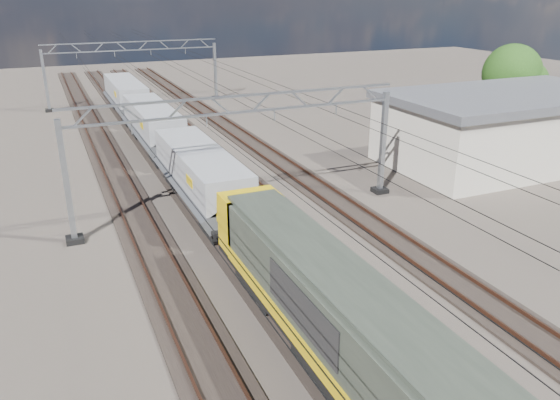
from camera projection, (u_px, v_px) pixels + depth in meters
name	position (u px, v px, depth m)	size (l,w,h in m)	color
ground	(270.00, 241.00, 28.98)	(160.00, 160.00, 0.00)	black
track_outer_west	(157.00, 261.00, 26.73)	(2.60, 140.00, 0.30)	black
track_loco	(234.00, 246.00, 28.21)	(2.60, 140.00, 0.30)	black
track_inner_east	(304.00, 234.00, 29.70)	(2.60, 140.00, 0.30)	black
track_outer_east	(366.00, 222.00, 31.19)	(2.60, 140.00, 0.30)	black
catenary_gantry_mid	(242.00, 151.00, 30.99)	(19.90, 0.90, 7.11)	#92989F
catenary_gantry_far	(135.00, 70.00, 61.78)	(19.90, 0.90, 7.11)	#92989F
overhead_wires	(220.00, 106.00, 33.75)	(12.03, 140.00, 0.53)	black
locomotive	(352.00, 331.00, 17.36)	(2.76, 21.10, 3.62)	black
hopper_wagon_lead	(200.00, 174.00, 32.53)	(3.38, 13.00, 3.25)	black
hopper_wagon_mid	(153.00, 123.00, 44.67)	(3.38, 13.00, 3.25)	black
hopper_wagon_third	(126.00, 95.00, 56.82)	(3.38, 13.00, 3.25)	black
industrial_shed	(507.00, 127.00, 41.31)	(18.60, 10.60, 5.40)	beige
tree_far	(516.00, 76.00, 50.22)	(5.74, 5.34, 7.94)	#382819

